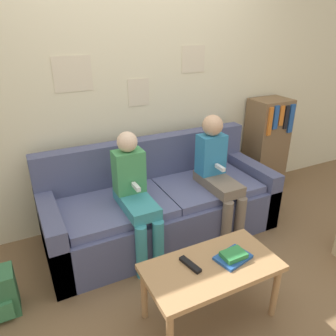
{
  "coord_description": "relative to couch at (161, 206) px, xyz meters",
  "views": [
    {
      "loc": [
        -1.1,
        -1.82,
        1.83
      ],
      "look_at": [
        0.0,
        0.38,
        0.72
      ],
      "focal_mm": 35.0,
      "sensor_mm": 36.0,
      "label": 1
    }
  ],
  "objects": [
    {
      "name": "person_right",
      "position": [
        0.47,
        -0.19,
        0.33
      ],
      "size": [
        0.24,
        0.55,
        1.09
      ],
      "color": "#756656",
      "rests_on": "ground_plane"
    },
    {
      "name": "couch",
      "position": [
        0.0,
        0.0,
        0.0
      ],
      "size": [
        2.06,
        0.8,
        0.85
      ],
      "color": "#4C5175",
      "rests_on": "ground_plane"
    },
    {
      "name": "bookshelf",
      "position": [
        1.45,
        0.28,
        0.25
      ],
      "size": [
        0.41,
        0.34,
        1.06
      ],
      "color": "brown",
      "rests_on": "ground_plane"
    },
    {
      "name": "person_left",
      "position": [
        -0.32,
        -0.2,
        0.31
      ],
      "size": [
        0.24,
        0.55,
        1.06
      ],
      "color": "teal",
      "rests_on": "ground_plane"
    },
    {
      "name": "ground_plane",
      "position": [
        0.0,
        -0.52,
        -0.28
      ],
      "size": [
        10.0,
        10.0,
        0.0
      ],
      "primitive_type": "plane",
      "color": "brown"
    },
    {
      "name": "tv_remote",
      "position": [
        -0.26,
        -0.96,
        0.16
      ],
      "size": [
        0.07,
        0.17,
        0.02
      ],
      "rotation": [
        0.0,
        0.0,
        0.21
      ],
      "color": "black",
      "rests_on": "coffee_table"
    },
    {
      "name": "wall_back",
      "position": [
        -0.0,
        0.49,
        1.02
      ],
      "size": [
        8.0,
        0.07,
        2.6
      ],
      "color": "beige",
      "rests_on": "ground_plane"
    },
    {
      "name": "coffee_table",
      "position": [
        -0.13,
        -1.02,
        0.09
      ],
      "size": [
        0.86,
        0.45,
        0.43
      ],
      "color": "#AD7F51",
      "rests_on": "ground_plane"
    },
    {
      "name": "book_stack",
      "position": [
        0.02,
        -1.03,
        0.17
      ],
      "size": [
        0.25,
        0.2,
        0.05
      ],
      "color": "#23519E",
      "rests_on": "coffee_table"
    }
  ]
}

